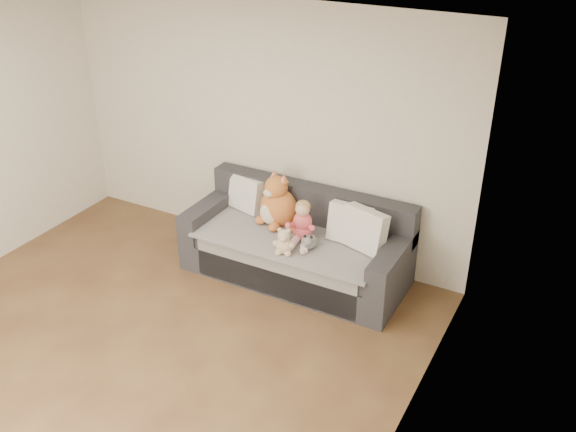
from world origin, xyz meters
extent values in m
plane|color=brown|center=(0.00, 0.00, 0.00)|extent=(5.00, 5.00, 0.00)
plane|color=white|center=(0.00, 0.00, 2.60)|extent=(5.00, 5.00, 0.00)
plane|color=beige|center=(0.00, 2.50, 1.30)|extent=(4.50, 0.00, 4.50)
plane|color=beige|center=(2.25, 0.00, 1.30)|extent=(0.00, 5.00, 5.00)
cube|color=#242428|center=(0.65, 2.02, 0.15)|extent=(2.20, 0.90, 0.30)
cube|color=#242428|center=(0.65, 1.99, 0.38)|extent=(1.90, 0.80, 0.15)
cube|color=#242428|center=(0.65, 2.37, 0.65)|extent=(2.20, 0.20, 0.40)
cube|color=#242428|center=(-0.35, 2.02, 0.45)|extent=(0.20, 0.90, 0.30)
cube|color=#242428|center=(1.65, 2.02, 0.45)|extent=(0.20, 0.90, 0.30)
cube|color=#959597|center=(0.65, 1.97, 0.46)|extent=(1.85, 0.88, 0.02)
cube|color=#959597|center=(0.65, 1.58, 0.23)|extent=(1.70, 0.02, 0.41)
cube|color=silver|center=(-0.05, 2.26, 0.65)|extent=(0.43, 0.27, 0.37)
cube|color=silver|center=(1.16, 2.16, 0.66)|extent=(0.41, 0.19, 0.39)
cube|color=silver|center=(1.34, 2.10, 0.67)|extent=(0.47, 0.31, 0.41)
ellipsoid|color=#E45061|center=(0.75, 1.98, 0.55)|extent=(0.19, 0.16, 0.16)
ellipsoid|color=#E45061|center=(0.75, 1.99, 0.66)|extent=(0.18, 0.16, 0.20)
ellipsoid|color=#DBAA8C|center=(0.75, 1.98, 0.80)|extent=(0.14, 0.14, 0.14)
ellipsoid|color=tan|center=(0.75, 2.00, 0.82)|extent=(0.14, 0.14, 0.11)
cylinder|color=#E45061|center=(0.67, 1.91, 0.64)|extent=(0.06, 0.19, 0.12)
cylinder|color=#E45061|center=(0.85, 1.95, 0.64)|extent=(0.15, 0.19, 0.12)
ellipsoid|color=#DBAA8C|center=(0.67, 1.83, 0.58)|extent=(0.05, 0.05, 0.05)
ellipsoid|color=#DBAA8C|center=(0.90, 1.89, 0.58)|extent=(0.05, 0.05, 0.05)
cylinder|color=#E5B2C6|center=(0.74, 1.81, 0.51)|extent=(0.10, 0.25, 0.08)
cylinder|color=#E5B2C6|center=(0.85, 1.84, 0.51)|extent=(0.16, 0.25, 0.08)
ellipsoid|color=#DBAA8C|center=(0.76, 1.69, 0.50)|extent=(0.05, 0.08, 0.04)
ellipsoid|color=#DBAA8C|center=(0.89, 1.73, 0.50)|extent=(0.05, 0.08, 0.04)
ellipsoid|color=#BA4F29|center=(0.39, 2.16, 0.64)|extent=(0.38, 0.32, 0.40)
ellipsoid|color=beige|center=(0.35, 2.04, 0.61)|extent=(0.20, 0.09, 0.22)
ellipsoid|color=#BA4F29|center=(0.38, 2.13, 0.87)|extent=(0.23, 0.23, 0.23)
ellipsoid|color=beige|center=(0.35, 2.04, 0.84)|extent=(0.11, 0.07, 0.08)
cone|color=#BA4F29|center=(0.33, 2.20, 0.99)|extent=(0.12, 0.12, 0.08)
cone|color=pink|center=(0.32, 2.18, 0.98)|extent=(0.07, 0.07, 0.05)
cone|color=#BA4F29|center=(0.46, 2.15, 0.99)|extent=(0.12, 0.12, 0.08)
cone|color=pink|center=(0.45, 2.13, 0.98)|extent=(0.07, 0.07, 0.05)
ellipsoid|color=#BA4F29|center=(0.25, 2.05, 0.52)|extent=(0.11, 0.13, 0.09)
ellipsoid|color=#BA4F29|center=(0.43, 1.99, 0.52)|extent=(0.11, 0.13, 0.09)
cylinder|color=#BA4F29|center=(0.58, 2.15, 0.51)|extent=(0.12, 0.26, 0.09)
ellipsoid|color=#CDAF8E|center=(0.72, 1.67, 0.55)|extent=(0.17, 0.14, 0.17)
ellipsoid|color=#CDAF8E|center=(0.72, 1.66, 0.66)|extent=(0.12, 0.12, 0.12)
ellipsoid|color=#CDAF8E|center=(0.68, 1.66, 0.71)|extent=(0.04, 0.04, 0.04)
ellipsoid|color=#CDAF8E|center=(0.76, 1.68, 0.71)|extent=(0.04, 0.04, 0.04)
ellipsoid|color=beige|center=(0.73, 1.62, 0.65)|extent=(0.04, 0.04, 0.04)
ellipsoid|color=#CDAF8E|center=(0.65, 1.63, 0.58)|extent=(0.06, 0.06, 0.06)
ellipsoid|color=#CDAF8E|center=(0.80, 1.67, 0.58)|extent=(0.06, 0.06, 0.06)
ellipsoid|color=#CDAF8E|center=(0.69, 1.61, 0.50)|extent=(0.06, 0.06, 0.06)
ellipsoid|color=#CDAF8E|center=(0.78, 1.64, 0.50)|extent=(0.06, 0.06, 0.06)
ellipsoid|color=white|center=(0.88, 1.86, 0.54)|extent=(0.14, 0.18, 0.13)
ellipsoid|color=white|center=(0.91, 1.78, 0.59)|extent=(0.09, 0.09, 0.09)
ellipsoid|color=black|center=(0.88, 1.78, 0.63)|extent=(0.03, 0.03, 0.03)
ellipsoid|color=black|center=(0.93, 1.80, 0.63)|extent=(0.03, 0.03, 0.03)
cylinder|color=purple|center=(0.63, 1.84, 0.52)|extent=(0.07, 0.07, 0.09)
cone|color=#43AE70|center=(0.63, 1.84, 0.58)|extent=(0.07, 0.07, 0.04)
cylinder|color=#43AE70|center=(0.58, 1.84, 0.53)|extent=(0.02, 0.02, 0.06)
cylinder|color=#43AE70|center=(0.67, 1.85, 0.53)|extent=(0.02, 0.02, 0.06)
camera|label=1|loc=(3.16, -2.80, 3.59)|focal=40.00mm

